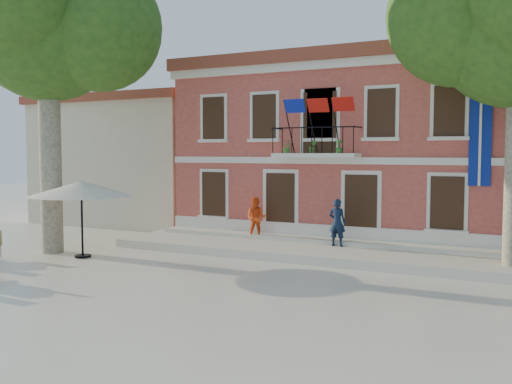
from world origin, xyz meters
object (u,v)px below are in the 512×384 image
object	(u,v)px
plane_tree_west	(47,24)
pedestrian_navy	(337,222)
pedestrian_orange	(256,218)
patio_umbrella	(81,189)

from	to	relation	value
plane_tree_west	pedestrian_navy	world-z (taller)	plane_tree_west
pedestrian_navy	pedestrian_orange	size ratio (longest dim) A/B	1.05
plane_tree_west	patio_umbrella	size ratio (longest dim) A/B	3.12
pedestrian_orange	plane_tree_west	bearing A→B (deg)	-154.81
patio_umbrella	pedestrian_navy	distance (m)	8.93
pedestrian_orange	patio_umbrella	bearing A→B (deg)	-143.90
plane_tree_west	patio_umbrella	world-z (taller)	plane_tree_west
plane_tree_west	pedestrian_navy	bearing A→B (deg)	24.21
plane_tree_west	pedestrian_orange	bearing A→B (deg)	36.70
pedestrian_navy	plane_tree_west	bearing A→B (deg)	26.45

